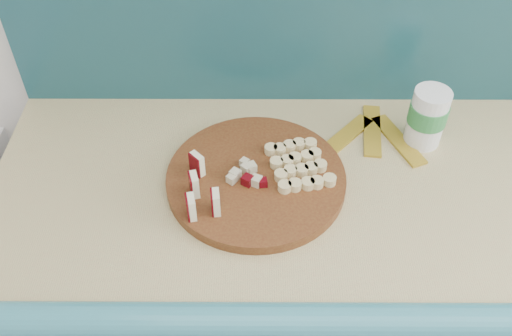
{
  "coord_description": "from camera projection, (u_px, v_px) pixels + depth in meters",
  "views": [
    {
      "loc": [
        -0.46,
        0.73,
        1.74
      ],
      "look_at": [
        -0.47,
        1.51,
        0.95
      ],
      "focal_mm": 40.0,
      "sensor_mm": 36.0,
      "label": 1
    }
  ],
  "objects": [
    {
      "name": "cutting_board",
      "position": [
        256.0,
        179.0,
        1.13
      ],
      "size": [
        0.44,
        0.44,
        0.02
      ],
      "primitive_type": "cylinder",
      "rotation": [
        0.0,
        0.0,
        0.26
      ],
      "color": "#4A1F0F",
      "rests_on": "kitchen_counter"
    },
    {
      "name": "banana_slices",
      "position": [
        298.0,
        164.0,
        1.13
      ],
      "size": [
        0.14,
        0.15,
        0.02
      ],
      "color": "#DAC485",
      "rests_on": "cutting_board"
    },
    {
      "name": "banana_peel",
      "position": [
        372.0,
        136.0,
        1.24
      ],
      "size": [
        0.23,
        0.2,
        0.01
      ],
      "rotation": [
        0.0,
        0.0,
        -0.29
      ],
      "color": "#B09421",
      "rests_on": "kitchen_counter"
    },
    {
      "name": "apple_chunks",
      "position": [
        245.0,
        174.0,
        1.11
      ],
      "size": [
        0.06,
        0.06,
        0.02
      ],
      "color": "beige",
      "rests_on": "cutting_board"
    },
    {
      "name": "canister",
      "position": [
        427.0,
        116.0,
        1.18
      ],
      "size": [
        0.08,
        0.08,
        0.13
      ],
      "rotation": [
        0.0,
        0.0,
        -0.36
      ],
      "color": "white",
      "rests_on": "kitchen_counter"
    },
    {
      "name": "kitchen_counter",
      "position": [
        478.0,
        308.0,
        1.46
      ],
      "size": [
        2.2,
        0.63,
        0.91
      ],
      "color": "silver",
      "rests_on": "ground"
    },
    {
      "name": "apple_wedges",
      "position": [
        199.0,
        189.0,
        1.07
      ],
      "size": [
        0.07,
        0.14,
        0.05
      ],
      "color": "#F7F1C5",
      "rests_on": "cutting_board"
    }
  ]
}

